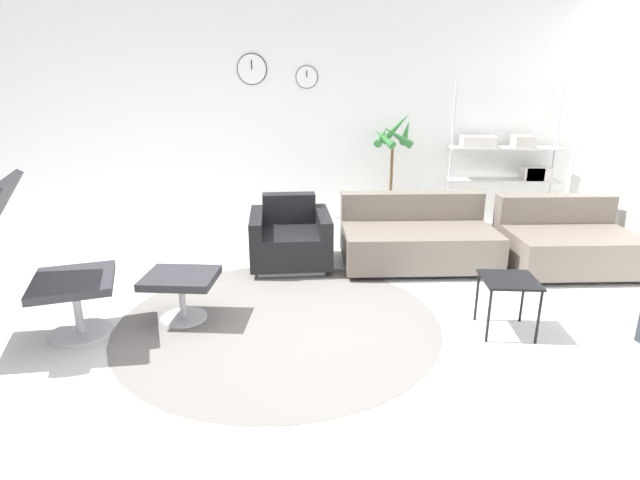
{
  "coord_description": "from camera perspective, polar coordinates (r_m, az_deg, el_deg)",
  "views": [
    {
      "loc": [
        0.61,
        -3.53,
        1.79
      ],
      "look_at": [
        0.38,
        0.37,
        0.55
      ],
      "focal_mm": 28.0,
      "sensor_mm": 36.0,
      "label": 1
    }
  ],
  "objects": [
    {
      "name": "potted_plant",
      "position": [
        6.36,
        8.14,
        6.31
      ],
      "size": [
        0.52,
        0.52,
        1.46
      ],
      "color": "silver",
      "rests_on": "ground_plane"
    },
    {
      "name": "armchair_red",
      "position": [
        5.08,
        -3.42,
        0.04
      ],
      "size": [
        0.9,
        0.92,
        0.68
      ],
      "rotation": [
        0.0,
        0.0,
        3.29
      ],
      "color": "silver",
      "rests_on": "ground_plane"
    },
    {
      "name": "shelf_unit",
      "position": [
        6.74,
        21.0,
        8.6
      ],
      "size": [
        1.35,
        0.28,
        1.78
      ],
      "color": "#BCBCC1",
      "rests_on": "ground_plane"
    },
    {
      "name": "round_rug",
      "position": [
        3.96,
        -4.74,
        -9.25
      ],
      "size": [
        2.51,
        2.51,
        0.01
      ],
      "color": "slate",
      "rests_on": "ground_plane"
    },
    {
      "name": "wall_back",
      "position": [
        6.69,
        -1.97,
        14.27
      ],
      "size": [
        12.0,
        0.09,
        2.8
      ],
      "color": "white",
      "rests_on": "ground_plane"
    },
    {
      "name": "ottoman",
      "position": [
        4.02,
        -15.6,
        -4.93
      ],
      "size": [
        0.54,
        0.46,
        0.38
      ],
      "color": "#BCBCC1",
      "rests_on": "ground_plane"
    },
    {
      "name": "side_table",
      "position": [
        3.91,
        20.79,
        -4.84
      ],
      "size": [
        0.39,
        0.39,
        0.42
      ],
      "color": "black",
      "rests_on": "ground_plane"
    },
    {
      "name": "couch_low",
      "position": [
        5.18,
        10.97,
        -0.0
      ],
      "size": [
        1.58,
        1.05,
        0.68
      ],
      "rotation": [
        0.0,
        0.0,
        3.24
      ],
      "color": "black",
      "rests_on": "ground_plane"
    },
    {
      "name": "couch_second",
      "position": [
        5.53,
        26.27,
        -0.42
      ],
      "size": [
        1.28,
        1.02,
        0.68
      ],
      "rotation": [
        0.0,
        0.0,
        3.24
      ],
      "color": "black",
      "rests_on": "ground_plane"
    },
    {
      "name": "ground_plane",
      "position": [
        4.0,
        -5.87,
        -9.04
      ],
      "size": [
        12.0,
        12.0,
        0.0
      ],
      "primitive_type": "plane",
      "color": "silver"
    }
  ]
}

